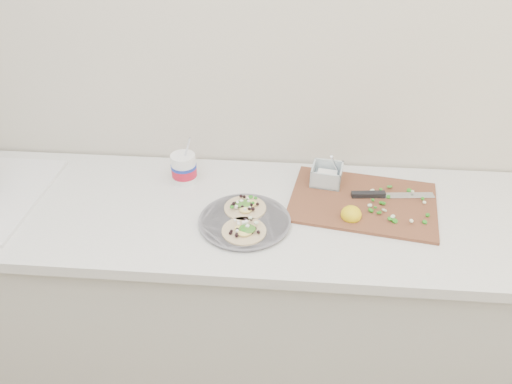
{
  "coord_description": "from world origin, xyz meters",
  "views": [
    {
      "loc": [
        0.33,
        0.03,
        1.94
      ],
      "look_at": [
        0.22,
        1.44,
        0.96
      ],
      "focal_mm": 35.0,
      "sensor_mm": 36.0,
      "label": 1
    }
  ],
  "objects": [
    {
      "name": "tub",
      "position": [
        -0.06,
        1.58,
        0.97
      ],
      "size": [
        0.1,
        0.1,
        0.21
      ],
      "rotation": [
        0.0,
        0.0,
        -0.05
      ],
      "color": "white",
      "rests_on": "counter"
    },
    {
      "name": "counter",
      "position": [
        0.0,
        1.43,
        0.45
      ],
      "size": [
        2.44,
        0.66,
        0.9
      ],
      "color": "beige",
      "rests_on": "ground"
    },
    {
      "name": "taco_plate",
      "position": [
        0.19,
        1.34,
        0.92
      ],
      "size": [
        0.31,
        0.31,
        0.04
      ],
      "rotation": [
        0.0,
        0.0,
        -0.2
      ],
      "color": "slate",
      "rests_on": "counter"
    },
    {
      "name": "cutboard",
      "position": [
        0.58,
        1.5,
        0.92
      ],
      "size": [
        0.55,
        0.43,
        0.08
      ],
      "rotation": [
        0.0,
        0.0,
        -0.16
      ],
      "color": "brown",
      "rests_on": "counter"
    }
  ]
}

